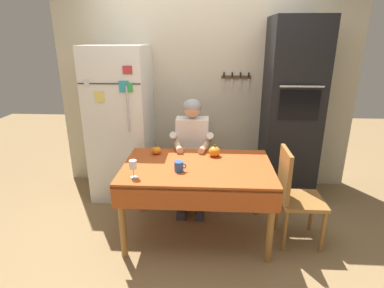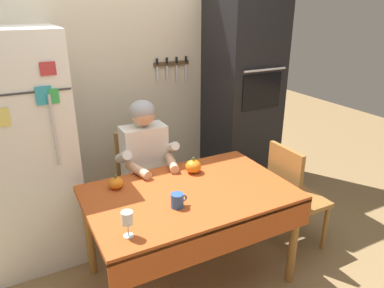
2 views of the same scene
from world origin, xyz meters
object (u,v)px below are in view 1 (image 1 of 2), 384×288
Objects in this scene: chair_right_side at (294,193)px; wine_glass at (133,165)px; refrigerator at (121,123)px; pumpkin_medium at (214,151)px; coffee_mug at (179,166)px; seated_person at (192,145)px; pumpkin_large at (156,150)px; dining_table at (197,174)px; wall_oven at (291,112)px; chair_behind_person at (193,158)px.

chair_right_side is 1.49m from wine_glass.
pumpkin_medium is at bearing -28.95° from refrigerator.
refrigerator is 16.36× the size of coffee_mug.
pumpkin_large is at bearing -138.67° from seated_person.
refrigerator reaches higher than wine_glass.
dining_table is 13.71× the size of pumpkin_large.
seated_person is 1.20m from chair_right_side.
wine_glass is at bearing -152.77° from dining_table.
pumpkin_large is (0.10, 0.57, -0.07)m from wine_glass.
chair_right_side is at bearing -22.53° from pumpkin_medium.
wall_oven reaches higher than coffee_mug.
chair_behind_person is 8.45× the size of coffee_mug.
pumpkin_medium reaches higher than coffee_mug.
chair_right_side is at bearing -40.16° from chair_behind_person.
coffee_mug is at bearing -129.36° from pumpkin_medium.
refrigerator is 2.01m from wall_oven.
chair_behind_person is 5.91× the size of wine_glass.
chair_behind_person is at bearing 85.27° from coffee_mug.
seated_person is (0.87, -0.28, -0.16)m from refrigerator.
wall_oven is at bearing 22.91° from pumpkin_large.
seated_person is at bearing 41.33° from pumpkin_large.
chair_behind_person is 0.64m from pumpkin_medium.
coffee_mug is at bearing -95.95° from seated_person.
coffee_mug is (-1.21, -1.05, -0.26)m from wall_oven.
seated_person is (-1.13, -0.32, -0.31)m from wall_oven.
seated_person is at bearing 126.20° from pumpkin_medium.
wall_oven is 1.11m from chair_right_side.
seated_person reaches higher than pumpkin_medium.
chair_right_side is 5.91× the size of wine_glass.
dining_table is at bearing -42.91° from refrigerator.
pumpkin_large is at bearing 177.42° from pumpkin_medium.
wall_oven reaches higher than seated_person.
wine_glass is at bearing -157.90° from coffee_mug.
wall_oven is at bearing 36.36° from pumpkin_medium.
chair_behind_person is (-1.13, -0.13, -0.54)m from wall_oven.
pumpkin_medium is (0.70, 0.54, -0.06)m from wine_glass.
dining_table is 0.63m from wine_glass.
refrigerator is at bearing 109.71° from wine_glass.
chair_right_side is 9.10× the size of pumpkin_large.
dining_table is (0.95, -0.88, -0.24)m from refrigerator.
pumpkin_large is 0.60m from pumpkin_medium.
coffee_mug reaches higher than dining_table.
pumpkin_medium is at bearing 37.99° from wine_glass.
seated_person is 0.99m from wine_glass.
refrigerator is 1.45× the size of seated_person.
wall_oven is 1.63m from pumpkin_large.
chair_behind_person is at bearing -5.97° from refrigerator.
seated_person reaches higher than pumpkin_large.
dining_table is 0.54m from pumpkin_large.
refrigerator is at bearing 153.53° from chair_right_side.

